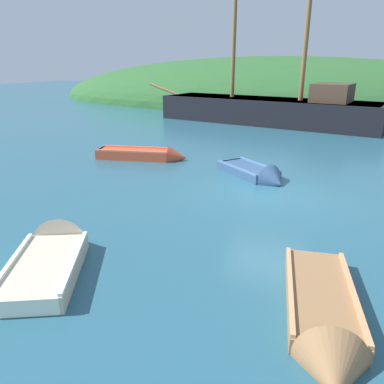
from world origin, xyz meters
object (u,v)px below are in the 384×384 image
(sailing_ship, at_px, (269,115))
(rowboat_center, at_px, (52,258))
(rowboat_portside, at_px, (145,156))
(rowboat_far, at_px, (324,322))
(rowboat_near_dock, at_px, (257,175))

(sailing_ship, height_order, rowboat_center, sailing_ship)
(rowboat_portside, relative_size, rowboat_far, 1.14)
(rowboat_portside, bearing_deg, rowboat_center, -86.01)
(rowboat_far, bearing_deg, sailing_ship, -176.19)
(rowboat_near_dock, height_order, rowboat_far, rowboat_near_dock)
(sailing_ship, distance_m, rowboat_far, 21.04)
(rowboat_center, bearing_deg, rowboat_near_dock, -46.67)
(rowboat_center, distance_m, rowboat_far, 5.40)
(sailing_ship, relative_size, rowboat_far, 5.00)
(rowboat_center, xyz_separation_m, rowboat_far, (5.40, 0.01, -0.03))
(rowboat_center, relative_size, rowboat_far, 0.93)
(rowboat_center, height_order, rowboat_portside, rowboat_center)
(rowboat_near_dock, relative_size, rowboat_portside, 0.76)
(sailing_ship, relative_size, rowboat_portside, 4.38)
(rowboat_center, height_order, rowboat_near_dock, rowboat_center)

